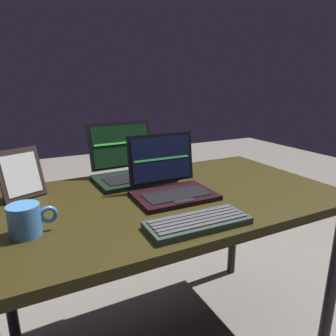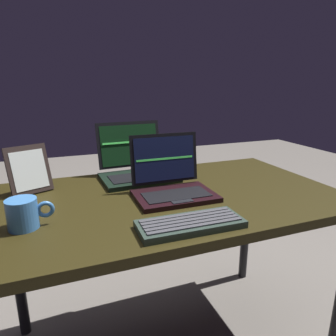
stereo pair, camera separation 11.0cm
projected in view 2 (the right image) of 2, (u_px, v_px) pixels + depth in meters
The scene contains 6 objects.
desk at pixel (169, 212), 1.20m from camera, with size 1.33×0.76×0.73m.
laptop_front at pixel (172, 184), 1.16m from camera, with size 0.30×0.24×0.23m.
laptop_rear at pixel (136, 167), 1.38m from camera, with size 0.33×0.29×0.24m.
external_keyboard at pixel (190, 224), 0.91m from camera, with size 0.32×0.13×0.03m.
photo_frame at pixel (29, 170), 1.18m from camera, with size 0.17×0.12×0.19m.
coffee_mug at pixel (23, 214), 0.90m from camera, with size 0.13×0.09×0.09m.
Camera 2 is at (-0.40, -1.03, 1.15)m, focal length 32.61 mm.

